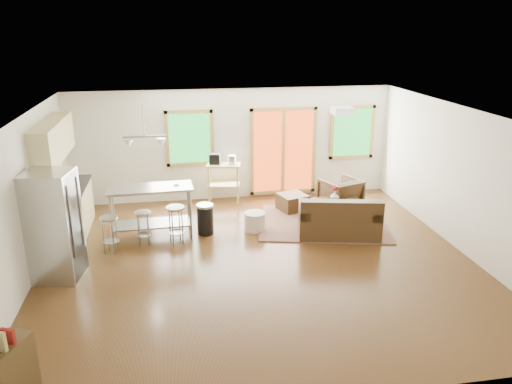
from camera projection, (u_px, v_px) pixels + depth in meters
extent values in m
cube|color=#36200D|center=(259.00, 262.00, 8.82)|extent=(7.50, 7.00, 0.02)
cube|color=silver|center=(259.00, 115.00, 7.97)|extent=(7.50, 7.00, 0.02)
cube|color=beige|center=(233.00, 145.00, 11.67)|extent=(7.50, 0.02, 2.60)
cube|color=beige|center=(23.00, 205.00, 7.79)|extent=(0.02, 7.00, 2.60)
cube|color=beige|center=(464.00, 181.00, 9.00)|extent=(0.02, 7.00, 2.60)
cube|color=beige|center=(319.00, 300.00, 5.12)|extent=(7.50, 0.02, 2.60)
cube|color=#15551E|center=(190.00, 138.00, 11.40)|extent=(0.94, 0.02, 1.14)
cube|color=olive|center=(188.00, 112.00, 11.20)|extent=(1.10, 0.05, 0.08)
cube|color=olive|center=(191.00, 164.00, 11.60)|extent=(1.10, 0.05, 0.08)
cube|color=olive|center=(167.00, 139.00, 11.32)|extent=(0.08, 0.05, 1.30)
cube|color=olive|center=(212.00, 137.00, 11.48)|extent=(0.08, 0.05, 1.30)
cube|color=#B03712|center=(283.00, 151.00, 11.88)|extent=(1.44, 0.02, 1.94)
cube|color=olive|center=(284.00, 109.00, 11.56)|extent=(1.60, 0.05, 0.08)
cube|color=olive|center=(282.00, 191.00, 12.21)|extent=(1.60, 0.05, 0.08)
cube|color=olive|center=(252.00, 153.00, 11.76)|extent=(0.08, 0.05, 2.10)
cube|color=olive|center=(314.00, 150.00, 12.00)|extent=(0.08, 0.05, 2.10)
cube|color=olive|center=(283.00, 151.00, 11.88)|extent=(0.08, 0.05, 1.94)
cube|color=#15551E|center=(352.00, 132.00, 12.02)|extent=(0.94, 0.02, 1.14)
cube|color=olive|center=(354.00, 107.00, 11.83)|extent=(1.10, 0.05, 0.08)
cube|color=olive|center=(351.00, 157.00, 12.22)|extent=(1.10, 0.05, 0.08)
cube|color=olive|center=(332.00, 133.00, 11.94)|extent=(0.08, 0.05, 1.30)
cube|color=olive|center=(372.00, 132.00, 12.11)|extent=(0.08, 0.05, 1.30)
cube|color=#54603D|center=(323.00, 223.00, 10.48)|extent=(3.02, 2.56, 0.03)
cube|color=#302111|center=(338.00, 224.00, 9.87)|extent=(1.72, 1.20, 0.44)
cube|color=#302111|center=(342.00, 211.00, 9.41)|extent=(1.57, 0.54, 0.40)
cube|color=#302111|center=(305.00, 210.00, 9.80)|extent=(0.39, 0.91, 0.17)
cube|color=#302111|center=(374.00, 211.00, 9.74)|extent=(0.39, 0.91, 0.17)
cube|color=#302111|center=(321.00, 210.00, 9.84)|extent=(0.75, 0.70, 0.12)
cube|color=#302111|center=(356.00, 210.00, 9.81)|extent=(0.75, 0.70, 0.12)
cube|color=#362714|center=(336.00, 201.00, 10.69)|extent=(1.13, 0.82, 0.04)
cube|color=#362714|center=(324.00, 216.00, 10.40)|extent=(0.07, 0.07, 0.36)
cube|color=#362714|center=(359.00, 210.00, 10.71)|extent=(0.07, 0.07, 0.36)
cube|color=#362714|center=(314.00, 209.00, 10.79)|extent=(0.07, 0.07, 0.36)
cube|color=#362714|center=(347.00, 204.00, 11.10)|extent=(0.07, 0.07, 0.36)
imported|color=#302111|center=(340.00, 192.00, 11.17)|extent=(0.98, 0.95, 0.80)
cube|color=#302111|center=(292.00, 202.00, 11.17)|extent=(0.71, 0.71, 0.38)
cylinder|color=beige|center=(255.00, 221.00, 10.10)|extent=(0.45, 0.45, 0.38)
imported|color=silver|center=(335.00, 196.00, 10.67)|extent=(0.23, 0.23, 0.18)
sphere|color=#AE040A|center=(336.00, 189.00, 10.65)|extent=(0.09, 0.09, 0.07)
sphere|color=#AE040A|center=(335.00, 189.00, 10.59)|extent=(0.09, 0.09, 0.07)
sphere|color=#AE040A|center=(334.00, 187.00, 10.64)|extent=(0.09, 0.09, 0.07)
cube|color=tan|center=(69.00, 215.00, 9.70)|extent=(0.60, 2.20, 0.90)
cube|color=black|center=(66.00, 192.00, 9.55)|extent=(0.64, 2.24, 0.04)
cube|color=tan|center=(53.00, 140.00, 9.20)|extent=(0.36, 2.20, 0.70)
cylinder|color=#B7BABC|center=(61.00, 195.00, 9.05)|extent=(0.12, 0.12, 0.18)
cube|color=black|center=(69.00, 180.00, 9.89)|extent=(0.22, 0.18, 0.20)
cube|color=#B7BABC|center=(54.00, 226.00, 8.01)|extent=(0.83, 0.81, 1.81)
cube|color=gray|center=(76.00, 226.00, 8.02)|extent=(0.13, 0.66, 1.77)
cylinder|color=gray|center=(71.00, 222.00, 7.76)|extent=(0.03, 0.03, 1.21)
cylinder|color=gray|center=(80.00, 212.00, 8.18)|extent=(0.03, 0.03, 1.21)
cube|color=#B7BABC|center=(150.00, 188.00, 9.54)|extent=(1.64, 0.71, 0.04)
cube|color=gray|center=(152.00, 224.00, 9.78)|extent=(1.53, 0.62, 0.03)
cylinder|color=gray|center=(112.00, 221.00, 9.33)|extent=(0.04, 0.04, 0.98)
cylinder|color=gray|center=(191.00, 215.00, 9.62)|extent=(0.04, 0.04, 0.98)
cylinder|color=gray|center=(114.00, 211.00, 9.79)|extent=(0.04, 0.04, 0.98)
cylinder|color=gray|center=(188.00, 206.00, 10.08)|extent=(0.04, 0.04, 0.98)
imported|color=silver|center=(176.00, 186.00, 9.63)|extent=(0.12, 0.09, 0.11)
cylinder|color=#B7BABC|center=(109.00, 218.00, 8.97)|extent=(0.41, 0.41, 0.04)
cylinder|color=gray|center=(117.00, 234.00, 9.16)|extent=(0.03, 0.03, 0.65)
cylinder|color=gray|center=(108.00, 233.00, 9.18)|extent=(0.03, 0.03, 0.65)
cylinder|color=gray|center=(104.00, 237.00, 9.01)|extent=(0.03, 0.03, 0.65)
cylinder|color=gray|center=(113.00, 238.00, 8.99)|extent=(0.03, 0.03, 0.65)
cylinder|color=gray|center=(111.00, 241.00, 9.12)|extent=(0.37, 0.37, 0.01)
cylinder|color=#B7BABC|center=(142.00, 213.00, 9.28)|extent=(0.33, 0.33, 0.04)
cylinder|color=gray|center=(149.00, 227.00, 9.48)|extent=(0.02, 0.02, 0.63)
cylinder|color=gray|center=(140.00, 228.00, 9.46)|extent=(0.02, 0.02, 0.63)
cylinder|color=gray|center=(139.00, 231.00, 9.30)|extent=(0.02, 0.02, 0.63)
cylinder|color=gray|center=(148.00, 231.00, 9.32)|extent=(0.02, 0.02, 0.63)
cylinder|color=gray|center=(144.00, 235.00, 9.43)|extent=(0.30, 0.30, 0.01)
cylinder|color=#B7BABC|center=(175.00, 208.00, 9.33)|extent=(0.43, 0.43, 0.04)
cylinder|color=gray|center=(180.00, 224.00, 9.57)|extent=(0.03, 0.03, 0.70)
cylinder|color=gray|center=(170.00, 225.00, 9.49)|extent=(0.03, 0.03, 0.70)
cylinder|color=gray|center=(173.00, 229.00, 9.33)|extent=(0.03, 0.03, 0.70)
cylinder|color=gray|center=(182.00, 227.00, 9.40)|extent=(0.03, 0.03, 0.70)
cylinder|color=gray|center=(176.00, 232.00, 9.49)|extent=(0.39, 0.39, 0.02)
cylinder|color=black|center=(205.00, 220.00, 9.90)|extent=(0.41, 0.41, 0.57)
cylinder|color=#B7BABC|center=(205.00, 206.00, 9.80)|extent=(0.42, 0.42, 0.05)
cube|color=tan|center=(224.00, 165.00, 11.47)|extent=(0.84, 0.62, 0.04)
cube|color=tan|center=(224.00, 184.00, 11.62)|extent=(0.79, 0.58, 0.03)
cube|color=tan|center=(209.00, 186.00, 11.43)|extent=(0.05, 0.05, 0.92)
cube|color=tan|center=(238.00, 186.00, 11.42)|extent=(0.05, 0.05, 0.92)
cube|color=tan|center=(211.00, 181.00, 11.80)|extent=(0.05, 0.05, 0.92)
cube|color=tan|center=(238.00, 181.00, 11.79)|extent=(0.05, 0.05, 0.92)
cube|color=black|center=(215.00, 159.00, 11.42)|extent=(0.28, 0.26, 0.24)
cylinder|color=#B7BABC|center=(232.00, 160.00, 11.43)|extent=(0.20, 0.20, 0.20)
cube|color=#362714|center=(3.00, 378.00, 5.40)|extent=(0.58, 0.86, 0.71)
cube|color=maroon|center=(8.00, 336.00, 5.37)|extent=(0.16, 0.10, 0.18)
cube|color=white|center=(342.00, 111.00, 8.82)|extent=(0.35, 0.35, 0.12)
cylinder|color=gray|center=(143.00, 120.00, 9.17)|extent=(0.02, 0.02, 0.60)
cube|color=gray|center=(144.00, 136.00, 9.27)|extent=(0.80, 0.04, 0.03)
cone|color=#B7BABC|center=(128.00, 143.00, 9.26)|extent=(0.18, 0.18, 0.14)
cone|color=#B7BABC|center=(161.00, 142.00, 9.35)|extent=(0.18, 0.18, 0.14)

